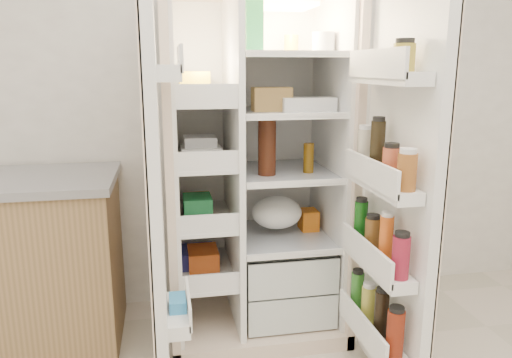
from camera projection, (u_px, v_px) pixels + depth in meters
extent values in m
cube|color=white|center=(232.00, 80.00, 2.81)|extent=(4.00, 0.02, 2.70)
cube|color=beige|center=(244.00, 158.00, 2.86)|extent=(0.92, 0.04, 1.80)
cube|color=beige|center=(169.00, 172.00, 2.46)|extent=(0.04, 0.70, 1.80)
cube|color=beige|center=(334.00, 166.00, 2.62)|extent=(0.04, 0.70, 1.80)
cube|color=beige|center=(254.00, 318.00, 2.73)|extent=(0.92, 0.70, 0.08)
cube|color=white|center=(245.00, 155.00, 2.82)|extent=(0.84, 0.02, 1.68)
cube|color=white|center=(175.00, 168.00, 2.46)|extent=(0.02, 0.62, 1.68)
cube|color=white|center=(329.00, 162.00, 2.61)|extent=(0.02, 0.62, 1.68)
cube|color=white|center=(233.00, 166.00, 2.51)|extent=(0.03, 0.62, 1.68)
cube|color=silver|center=(282.00, 294.00, 2.71)|extent=(0.47, 0.52, 0.19)
cube|color=silver|center=(282.00, 260.00, 2.66)|extent=(0.47, 0.52, 0.19)
cube|color=#FFD18C|center=(282.00, 6.00, 2.43)|extent=(0.30, 0.30, 0.02)
cube|color=white|center=(206.00, 270.00, 2.61)|extent=(0.28, 0.58, 0.02)
cube|color=white|center=(205.00, 217.00, 2.55)|extent=(0.28, 0.58, 0.02)
cube|color=white|center=(203.00, 161.00, 2.48)|extent=(0.28, 0.58, 0.02)
cube|color=white|center=(202.00, 102.00, 2.41)|extent=(0.28, 0.58, 0.02)
cube|color=silver|center=(282.00, 236.00, 2.65)|extent=(0.49, 0.58, 0.01)
cube|color=silver|center=(283.00, 172.00, 2.57)|extent=(0.49, 0.58, 0.01)
cube|color=silver|center=(283.00, 111.00, 2.50)|extent=(0.49, 0.58, 0.02)
cube|color=silver|center=(284.00, 55.00, 2.44)|extent=(0.49, 0.58, 0.02)
cube|color=orange|center=(206.00, 260.00, 2.60)|extent=(0.16, 0.20, 0.10)
cube|color=#21793E|center=(204.00, 205.00, 2.53)|extent=(0.14, 0.18, 0.12)
cube|color=white|center=(203.00, 153.00, 2.47)|extent=(0.20, 0.22, 0.07)
cube|color=gold|center=(201.00, 86.00, 2.39)|extent=(0.15, 0.16, 0.14)
cube|color=#2F318F|center=(206.00, 261.00, 2.60)|extent=(0.18, 0.20, 0.09)
cube|color=orange|center=(204.00, 206.00, 2.53)|extent=(0.14, 0.18, 0.10)
cube|color=silver|center=(203.00, 148.00, 2.46)|extent=(0.16, 0.16, 0.12)
sphere|color=orange|center=(263.00, 312.00, 2.62)|extent=(0.07, 0.07, 0.07)
sphere|color=orange|center=(277.00, 307.00, 2.68)|extent=(0.07, 0.07, 0.07)
sphere|color=orange|center=(297.00, 309.00, 2.66)|extent=(0.07, 0.07, 0.07)
sphere|color=orange|center=(267.00, 300.00, 2.77)|extent=(0.07, 0.07, 0.07)
sphere|color=orange|center=(284.00, 300.00, 2.77)|extent=(0.07, 0.07, 0.07)
ellipsoid|color=#407828|center=(282.00, 256.00, 2.68)|extent=(0.26, 0.24, 0.11)
cylinder|color=#3D190D|center=(267.00, 147.00, 2.43)|extent=(0.09, 0.09, 0.28)
cylinder|color=brown|center=(309.00, 158.00, 2.50)|extent=(0.05, 0.05, 0.15)
cube|color=#227E45|center=(254.00, 27.00, 2.27)|extent=(0.08, 0.08, 0.24)
cylinder|color=silver|center=(323.00, 43.00, 2.40)|extent=(0.11, 0.11, 0.10)
cylinder|color=#AF9928|center=(291.00, 45.00, 2.51)|extent=(0.07, 0.07, 0.10)
cube|color=silver|center=(308.00, 104.00, 2.41)|extent=(0.27, 0.11, 0.07)
cube|color=olive|center=(272.00, 99.00, 2.41)|extent=(0.19, 0.11, 0.12)
ellipsoid|color=white|center=(277.00, 219.00, 2.64)|extent=(0.27, 0.25, 0.17)
cube|color=orange|center=(308.00, 220.00, 2.72)|extent=(0.09, 0.11, 0.11)
cube|color=white|center=(156.00, 202.00, 1.92)|extent=(0.05, 0.40, 1.72)
cube|color=beige|center=(149.00, 202.00, 1.92)|extent=(0.01, 0.40, 1.72)
cube|color=white|center=(178.00, 315.00, 2.05)|extent=(0.09, 0.32, 0.06)
cube|color=white|center=(168.00, 73.00, 1.82)|extent=(0.09, 0.32, 0.06)
cube|color=#338CCC|center=(178.00, 308.00, 2.04)|extent=(0.07, 0.12, 0.10)
cube|color=white|center=(400.00, 195.00, 2.02)|extent=(0.05, 0.58, 1.72)
cube|color=beige|center=(405.00, 195.00, 2.02)|extent=(0.01, 0.58, 1.72)
cube|color=white|center=(372.00, 336.00, 2.15)|extent=(0.11, 0.50, 0.05)
cube|color=white|center=(377.00, 264.00, 2.07)|extent=(0.11, 0.50, 0.05)
cube|color=white|center=(382.00, 185.00, 1.99)|extent=(0.11, 0.50, 0.05)
cube|color=white|center=(388.00, 78.00, 1.89)|extent=(0.11, 0.50, 0.05)
cylinder|color=maroon|center=(395.00, 334.00, 1.93)|extent=(0.07, 0.07, 0.20)
cylinder|color=black|center=(381.00, 316.00, 2.05)|extent=(0.06, 0.06, 0.22)
cylinder|color=#ABA639|center=(368.00, 305.00, 2.18)|extent=(0.06, 0.06, 0.18)
cylinder|color=#307727|center=(357.00, 292.00, 2.30)|extent=(0.06, 0.06, 0.19)
cylinder|color=maroon|center=(401.00, 257.00, 1.85)|extent=(0.07, 0.07, 0.17)
cylinder|color=#D75919|center=(386.00, 241.00, 1.97)|extent=(0.06, 0.06, 0.21)
cylinder|color=brown|center=(372.00, 236.00, 2.10)|extent=(0.07, 0.07, 0.16)
cylinder|color=#124F12|center=(361.00, 222.00, 2.22)|extent=(0.06, 0.06, 0.20)
cylinder|color=brown|center=(407.00, 172.00, 1.78)|extent=(0.07, 0.07, 0.14)
cylinder|color=#AF4A2D|center=(391.00, 165.00, 1.90)|extent=(0.07, 0.07, 0.14)
cylinder|color=black|center=(377.00, 149.00, 2.02)|extent=(0.06, 0.06, 0.23)
cylinder|color=#BEB49C|center=(364.00, 149.00, 2.15)|extent=(0.06, 0.06, 0.18)
cylinder|color=olive|center=(404.00, 58.00, 1.76)|extent=(0.08, 0.08, 0.10)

